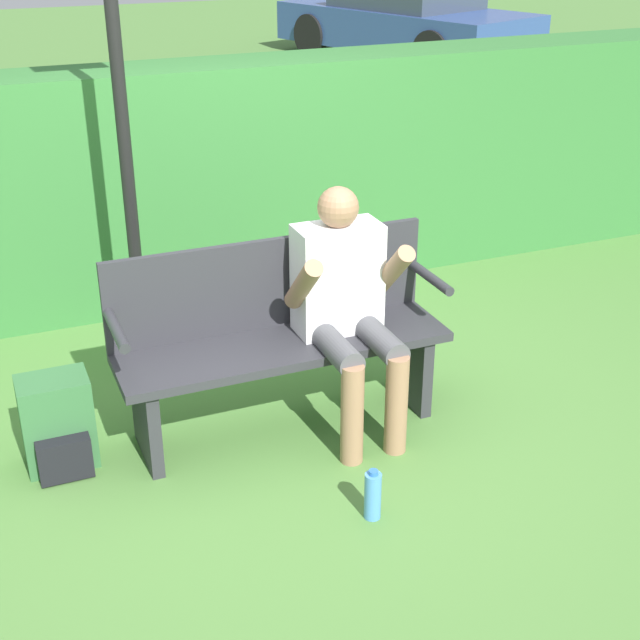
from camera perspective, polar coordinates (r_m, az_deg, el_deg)
ground_plane at (r=4.61m, az=-2.21°, el=-6.81°), size 40.00×40.00×0.00m
hedge_back at (r=5.95m, az=-8.76°, el=8.58°), size 12.00×0.54×1.52m
park_bench at (r=4.43m, az=-2.62°, el=-1.05°), size 1.65×0.45×0.95m
person_seated at (r=4.34m, az=1.68°, el=1.31°), size 0.56×0.62×1.23m
backpack at (r=4.39m, az=-16.42°, el=-6.49°), size 0.33×0.31×0.46m
water_bottle at (r=3.94m, az=3.40°, el=-11.13°), size 0.07×0.07×0.24m
signpost at (r=4.72m, az=-12.71°, el=14.22°), size 0.44×0.09×2.80m
parked_car at (r=15.43m, az=5.46°, el=18.51°), size 3.19×4.71×1.22m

